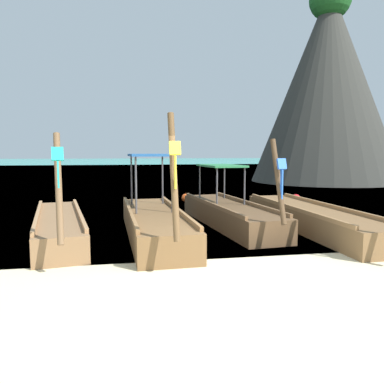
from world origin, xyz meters
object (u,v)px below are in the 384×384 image
(longtail_boat_blue_ribbon, at_px, (229,213))
(longtail_boat_green_ribbon, at_px, (311,218))
(mooring_buoy_far, at_px, (186,198))
(longtail_boat_turquoise_ribbon, at_px, (59,226))
(karst_rock, at_px, (331,90))
(mooring_buoy_near, at_px, (296,199))
(longtail_boat_yellow_ribbon, at_px, (154,222))

(longtail_boat_blue_ribbon, bearing_deg, longtail_boat_green_ribbon, -24.46)
(mooring_buoy_far, bearing_deg, longtail_boat_blue_ribbon, -85.38)
(longtail_boat_green_ribbon, bearing_deg, longtail_boat_turquoise_ribbon, 178.92)
(longtail_boat_turquoise_ribbon, relative_size, karst_rock, 0.42)
(longtail_boat_turquoise_ribbon, bearing_deg, longtail_boat_green_ribbon, -1.08)
(mooring_buoy_near, bearing_deg, mooring_buoy_far, 165.82)
(karst_rock, height_order, mooring_buoy_far, karst_rock)
(longtail_boat_blue_ribbon, bearing_deg, mooring_buoy_far, 94.62)
(karst_rock, bearing_deg, longtail_boat_turquoise_ribbon, -135.85)
(longtail_boat_yellow_ribbon, distance_m, mooring_buoy_far, 6.78)
(karst_rock, bearing_deg, longtail_boat_blue_ribbon, -127.99)
(mooring_buoy_near, bearing_deg, longtail_boat_green_ribbon, -111.10)
(longtail_boat_yellow_ribbon, bearing_deg, longtail_boat_blue_ribbon, 25.28)
(longtail_boat_turquoise_ribbon, relative_size, mooring_buoy_near, 15.58)
(mooring_buoy_near, xyz_separation_m, mooring_buoy_far, (-4.60, 1.16, -0.01))
(longtail_boat_blue_ribbon, bearing_deg, karst_rock, 52.01)
(longtail_boat_yellow_ribbon, height_order, karst_rock, karst_rock)
(longtail_boat_yellow_ribbon, relative_size, longtail_boat_green_ribbon, 0.87)
(longtail_boat_yellow_ribbon, height_order, mooring_buoy_near, longtail_boat_yellow_ribbon)
(longtail_boat_blue_ribbon, distance_m, longtail_boat_green_ribbon, 2.37)
(longtail_boat_yellow_ribbon, relative_size, mooring_buoy_near, 16.13)
(longtail_boat_yellow_ribbon, xyz_separation_m, karst_rock, (14.47, 16.64, 6.35))
(longtail_boat_blue_ribbon, xyz_separation_m, longtail_boat_green_ribbon, (2.16, -0.98, -0.05))
(longtail_boat_yellow_ribbon, relative_size, longtail_boat_blue_ribbon, 1.03)
(mooring_buoy_near, relative_size, mooring_buoy_far, 1.05)
(longtail_boat_green_ribbon, bearing_deg, karst_rock, 58.87)
(longtail_boat_yellow_ribbon, xyz_separation_m, longtail_boat_blue_ribbon, (2.33, 1.10, -0.02))
(longtail_boat_turquoise_ribbon, bearing_deg, mooring_buoy_far, 55.39)
(mooring_buoy_near, bearing_deg, longtail_boat_blue_ribbon, -134.54)
(longtail_boat_yellow_ribbon, xyz_separation_m, mooring_buoy_far, (1.90, 6.50, -0.19))
(longtail_boat_turquoise_ribbon, xyz_separation_m, longtail_boat_green_ribbon, (6.90, -0.13, 0.00))
(longtail_boat_yellow_ribbon, bearing_deg, longtail_boat_green_ribbon, 1.56)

